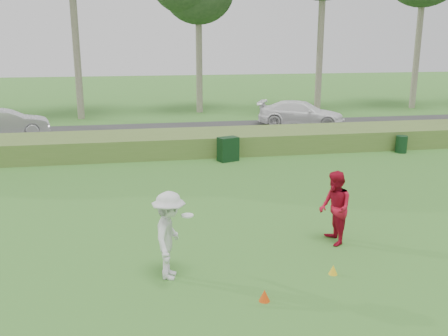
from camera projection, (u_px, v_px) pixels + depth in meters
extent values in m
plane|color=#2F6F25|center=(255.00, 264.00, 11.74)|extent=(120.00, 120.00, 0.00)
cube|color=#4D6E2C|center=(193.00, 142.00, 23.04)|extent=(80.00, 3.00, 0.90)
cube|color=#2D2D2D|center=(182.00, 132.00, 27.90)|extent=(80.00, 6.00, 0.06)
cylinder|color=gray|center=(199.00, 28.00, 33.93)|extent=(0.44, 0.44, 11.50)
cylinder|color=gray|center=(322.00, 8.00, 33.10)|extent=(0.44, 0.44, 14.00)
cylinder|color=gray|center=(421.00, 14.00, 35.79)|extent=(0.44, 0.44, 13.50)
imported|color=silver|center=(169.00, 236.00, 10.85)|extent=(1.03, 1.42, 1.97)
cylinder|color=white|center=(187.00, 215.00, 10.81)|extent=(0.27, 0.27, 0.03)
imported|color=#AE0E27|center=(335.00, 208.00, 12.69)|extent=(0.77, 0.97, 1.91)
cone|color=#DB430B|center=(264.00, 295.00, 10.06)|extent=(0.23, 0.23, 0.25)
cone|color=yellow|center=(333.00, 270.00, 11.20)|extent=(0.20, 0.20, 0.22)
cube|color=black|center=(228.00, 149.00, 21.35)|extent=(0.96, 0.77, 1.04)
cylinder|color=black|center=(401.00, 144.00, 22.94)|extent=(0.69, 0.69, 0.78)
imported|color=silver|center=(7.00, 123.00, 26.41)|extent=(4.50, 2.34, 1.41)
imported|color=white|center=(301.00, 114.00, 29.38)|extent=(5.45, 3.95, 1.47)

